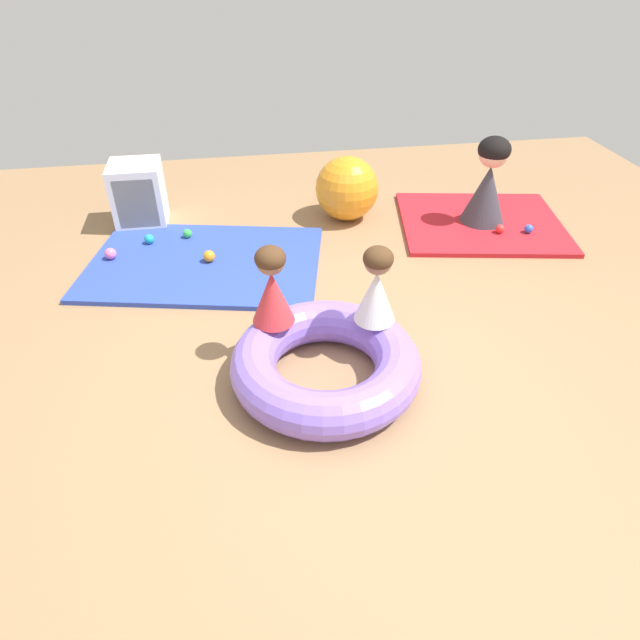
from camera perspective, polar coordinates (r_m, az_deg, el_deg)
The scene contains 16 objects.
ground_plane at distance 3.43m, azimuth 2.51°, elevation -5.69°, with size 8.00×8.00×0.00m, color #93704C.
gym_mat_center_rear at distance 4.60m, azimuth -11.81°, elevation 5.82°, with size 1.84×1.26×0.04m, color #2D47B7.
gym_mat_near_left at distance 5.35m, azimuth 16.26°, elevation 9.63°, with size 1.44×1.24×0.04m, color red.
inflatable_cushion at distance 3.30m, azimuth 0.57°, elevation -4.52°, with size 1.14×1.14×0.27m, color #8466E0.
child_in_white at distance 3.30m, azimuth 5.85°, elevation 3.56°, with size 0.36×0.36×0.50m.
child_in_red at distance 3.28m, azimuth -4.99°, elevation 3.49°, with size 0.32×0.32×0.51m.
adult_seated at distance 5.20m, azimuth 17.00°, elevation 13.50°, with size 0.45×0.45×0.77m.
play_ball_teal at distance 4.95m, azimuth -17.23°, elevation 7.99°, with size 0.08×0.08×0.08m, color teal.
play_ball_yellow at distance 4.37m, azimuth -5.42°, elevation 5.72°, with size 0.09×0.09×0.09m, color yellow.
play_ball_orange at distance 4.55m, azimuth -11.38°, elevation 6.48°, with size 0.10×0.10×0.10m, color orange.
play_ball_green at distance 4.96m, azimuth -13.53°, elevation 8.69°, with size 0.08×0.08×0.08m, color green.
play_ball_pink at distance 4.81m, azimuth -20.82°, elevation 6.42°, with size 0.09×0.09×0.09m, color pink.
play_ball_blue at distance 5.24m, azimuth 20.74°, elevation 8.80°, with size 0.08×0.08×0.08m, color blue.
play_ball_red at distance 5.15m, azimuth 18.09°, elevation 8.94°, with size 0.08×0.08×0.08m, color red.
exercise_ball_large at distance 5.18m, azimuth 2.80°, elevation 13.41°, with size 0.58×0.58×0.58m, color orange.
storage_cube at distance 5.30m, azimuth -18.25°, elevation 12.12°, with size 0.44×0.44×0.56m.
Camera 1 is at (-0.56, -2.49, 2.28)m, focal length 30.99 mm.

